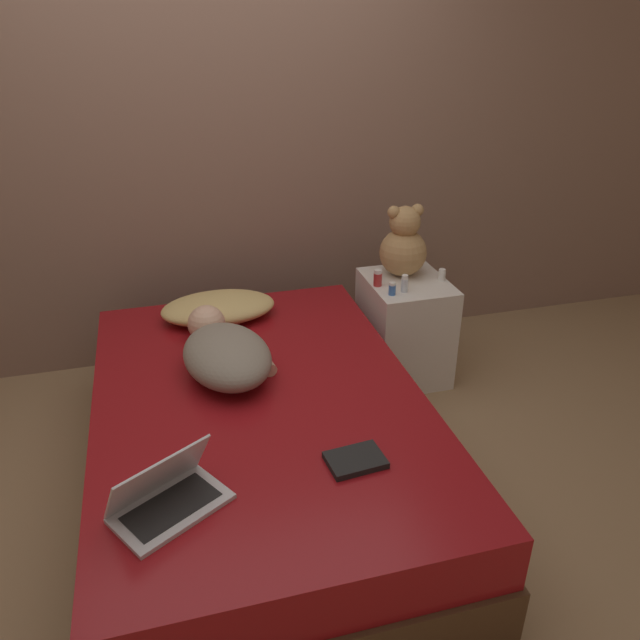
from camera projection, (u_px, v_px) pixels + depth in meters
ground_plane at (263, 483)px, 2.79m from camera, size 12.00×12.00×0.00m
wall_back at (208, 133)px, 3.30m from camera, size 8.00×0.06×2.60m
bed at (261, 441)px, 2.68m from camera, size 1.36×2.02×0.47m
nightstand at (404, 328)px, 3.49m from camera, size 0.42×0.50×0.58m
pillow at (218, 308)px, 3.17m from camera, size 0.58×0.36×0.12m
person_lying at (225, 351)px, 2.71m from camera, size 0.44×0.71×0.19m
laptop at (167, 496)px, 1.98m from camera, size 0.42×0.37×0.20m
teddy_bear at (403, 245)px, 3.36m from camera, size 0.26×0.26×0.39m
bottle_clear at (405, 284)px, 3.21m from camera, size 0.04×0.04×0.09m
bottle_red at (378, 278)px, 3.28m from camera, size 0.04×0.04×0.09m
bottle_blue at (392, 289)px, 3.19m from camera, size 0.04×0.04×0.07m
bottle_white at (442, 275)px, 3.35m from camera, size 0.04×0.04×0.06m
book at (355, 460)px, 2.19m from camera, size 0.21×0.16×0.02m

